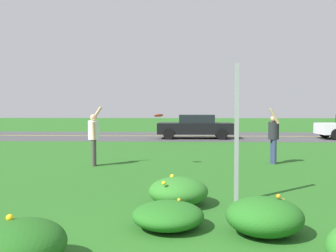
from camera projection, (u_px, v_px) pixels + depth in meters
ground_plane at (184, 159)px, 13.35m from camera, size 120.00×120.00×0.00m
highway_strip at (185, 136)px, 24.53m from camera, size 120.00×8.63×0.01m
highway_center_stripe at (185, 136)px, 24.53m from camera, size 120.00×0.16×0.00m
daylily_clump_mid_left at (168, 215)px, 5.57m from camera, size 1.09×1.09×0.42m
daylily_clump_front_left at (21, 244)px, 4.17m from camera, size 1.01×1.09×0.59m
daylily_clump_front_right at (178, 191)px, 6.93m from camera, size 1.11×1.18×0.55m
daylily_clump_front_center at (264, 216)px, 5.27m from camera, size 1.10×1.06×0.59m
sign_post_near_path at (237, 133)px, 7.09m from camera, size 0.07×0.10×2.67m
person_thrower_white_shirt at (94, 135)px, 11.67m from camera, size 0.40×0.52×1.88m
person_catcher_dark_shirt at (273, 135)px, 12.12m from camera, size 0.38×0.51×1.82m
frisbee_red at (159, 115)px, 11.55m from camera, size 0.28×0.27×0.11m
car_black_center_left at (195, 126)px, 22.53m from camera, size 4.50×2.00×1.45m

